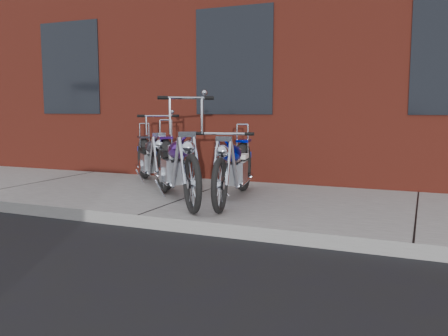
% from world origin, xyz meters
% --- Properties ---
extents(ground, '(120.00, 120.00, 0.00)m').
position_xyz_m(ground, '(0.00, 0.00, 0.00)').
color(ground, black).
rests_on(ground, ground).
extents(sidewalk, '(22.00, 3.00, 0.15)m').
position_xyz_m(sidewalk, '(0.00, 1.50, 0.07)').
color(sidewalk, slate).
rests_on(sidewalk, ground).
extents(building_brick, '(22.00, 10.00, 8.00)m').
position_xyz_m(building_brick, '(0.00, 8.00, 4.00)').
color(building_brick, maroon).
rests_on(building_brick, ground).
extents(chopper_purple, '(1.70, 1.96, 1.39)m').
position_xyz_m(chopper_purple, '(-0.05, 1.03, 0.60)').
color(chopper_purple, black).
rests_on(chopper_purple, sidewalk).
extents(chopper_blue, '(0.68, 2.31, 1.01)m').
position_xyz_m(chopper_blue, '(0.68, 1.33, 0.57)').
color(chopper_blue, black).
rests_on(chopper_blue, sidewalk).
extents(chopper_third, '(1.61, 1.75, 1.15)m').
position_xyz_m(chopper_third, '(-1.07, 2.06, 0.56)').
color(chopper_third, black).
rests_on(chopper_third, sidewalk).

